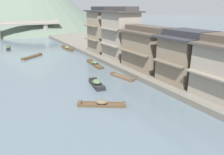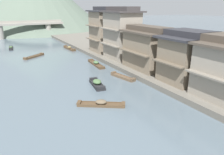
{
  "view_description": "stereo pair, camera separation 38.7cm",
  "coord_description": "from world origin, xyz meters",
  "px_view_note": "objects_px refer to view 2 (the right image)",
  "views": [
    {
      "loc": [
        -8.94,
        0.17,
        9.36
      ],
      "look_at": [
        2.43,
        20.41,
        1.66
      ],
      "focal_mm": 34.36,
      "sensor_mm": 36.0,
      "label": 1
    },
    {
      "loc": [
        -8.6,
        -0.02,
        9.36
      ],
      "look_at": [
        2.43,
        20.41,
        1.66
      ],
      "focal_mm": 34.36,
      "sensor_mm": 36.0,
      "label": 2
    }
  ],
  "objects_px": {
    "boat_midriver_upstream": "(123,77)",
    "stone_bridge": "(25,27)",
    "boat_moored_far": "(101,104)",
    "boat_midriver_drifting": "(11,48)",
    "house_waterfront_tall": "(188,57)",
    "house_waterfront_narrow": "(147,48)",
    "boat_moored_third": "(96,64)",
    "boat_upstream_distant": "(69,48)",
    "house_waterfront_end": "(107,30)",
    "boat_moored_nearest": "(34,57)",
    "boat_moored_second": "(97,84)",
    "house_waterfront_far": "(122,34)"
  },
  "relations": [
    {
      "from": "house_waterfront_tall",
      "to": "house_waterfront_end",
      "type": "xyz_separation_m",
      "value": [
        0.08,
        21.23,
        1.29
      ]
    },
    {
      "from": "boat_midriver_drifting",
      "to": "house_waterfront_tall",
      "type": "height_order",
      "value": "house_waterfront_tall"
    },
    {
      "from": "boat_moored_far",
      "to": "boat_midriver_drifting",
      "type": "bearing_deg",
      "value": 98.28
    },
    {
      "from": "boat_moored_second",
      "to": "house_waterfront_end",
      "type": "height_order",
      "value": "house_waterfront_end"
    },
    {
      "from": "boat_moored_second",
      "to": "boat_moored_third",
      "type": "distance_m",
      "value": 10.06
    },
    {
      "from": "house_waterfront_narrow",
      "to": "stone_bridge",
      "type": "height_order",
      "value": "house_waterfront_narrow"
    },
    {
      "from": "boat_midriver_upstream",
      "to": "house_waterfront_end",
      "type": "distance_m",
      "value": 16.73
    },
    {
      "from": "boat_moored_nearest",
      "to": "boat_moored_third",
      "type": "xyz_separation_m",
      "value": [
        8.19,
        -11.09,
        0.08
      ]
    },
    {
      "from": "boat_moored_far",
      "to": "house_waterfront_far",
      "type": "bearing_deg",
      "value": 52.97
    },
    {
      "from": "boat_upstream_distant",
      "to": "stone_bridge",
      "type": "relative_size",
      "value": 0.24
    },
    {
      "from": "boat_upstream_distant",
      "to": "boat_midriver_upstream",
      "type": "bearing_deg",
      "value": -90.05
    },
    {
      "from": "house_waterfront_narrow",
      "to": "house_waterfront_end",
      "type": "bearing_deg",
      "value": 86.55
    },
    {
      "from": "boat_moored_far",
      "to": "boat_upstream_distant",
      "type": "xyz_separation_m",
      "value": [
        6.38,
        30.19,
        0.02
      ]
    },
    {
      "from": "house_waterfront_narrow",
      "to": "stone_bridge",
      "type": "xyz_separation_m",
      "value": [
        -10.56,
        48.46,
        -0.26
      ]
    },
    {
      "from": "boat_midriver_upstream",
      "to": "house_waterfront_end",
      "type": "relative_size",
      "value": 0.49
    },
    {
      "from": "boat_midriver_drifting",
      "to": "house_waterfront_end",
      "type": "relative_size",
      "value": 0.54
    },
    {
      "from": "boat_upstream_distant",
      "to": "stone_bridge",
      "type": "xyz_separation_m",
      "value": [
        -6.0,
        25.53,
        3.15
      ]
    },
    {
      "from": "boat_moored_second",
      "to": "stone_bridge",
      "type": "height_order",
      "value": "stone_bridge"
    },
    {
      "from": "boat_moored_far",
      "to": "boat_midriver_drifting",
      "type": "distance_m",
      "value": 37.68
    },
    {
      "from": "boat_moored_third",
      "to": "house_waterfront_far",
      "type": "height_order",
      "value": "house_waterfront_far"
    },
    {
      "from": "house_waterfront_tall",
      "to": "house_waterfront_narrow",
      "type": "height_order",
      "value": "same"
    },
    {
      "from": "boat_midriver_upstream",
      "to": "house_waterfront_end",
      "type": "xyz_separation_m",
      "value": [
        5.43,
        15.08,
        4.79
      ]
    },
    {
      "from": "boat_moored_third",
      "to": "boat_upstream_distant",
      "type": "height_order",
      "value": "same"
    },
    {
      "from": "boat_moored_nearest",
      "to": "boat_moored_third",
      "type": "relative_size",
      "value": 0.73
    },
    {
      "from": "boat_moored_third",
      "to": "house_waterfront_end",
      "type": "height_order",
      "value": "house_waterfront_end"
    },
    {
      "from": "boat_moored_nearest",
      "to": "boat_midriver_drifting",
      "type": "bearing_deg",
      "value": 105.48
    },
    {
      "from": "boat_upstream_distant",
      "to": "boat_moored_third",
      "type": "bearing_deg",
      "value": -91.39
    },
    {
      "from": "boat_upstream_distant",
      "to": "house_waterfront_tall",
      "type": "relative_size",
      "value": 0.81
    },
    {
      "from": "boat_moored_third",
      "to": "boat_moored_far",
      "type": "relative_size",
      "value": 1.32
    },
    {
      "from": "boat_moored_nearest",
      "to": "boat_midriver_upstream",
      "type": "xyz_separation_m",
      "value": [
        8.55,
        -19.2,
        0.02
      ]
    },
    {
      "from": "boat_moored_far",
      "to": "boat_midriver_upstream",
      "type": "distance_m",
      "value": 9.02
    },
    {
      "from": "boat_moored_far",
      "to": "stone_bridge",
      "type": "xyz_separation_m",
      "value": [
        0.38,
        55.72,
        3.18
      ]
    },
    {
      "from": "boat_moored_second",
      "to": "boat_midriver_upstream",
      "type": "height_order",
      "value": "boat_moored_second"
    },
    {
      "from": "boat_moored_far",
      "to": "boat_midriver_upstream",
      "type": "relative_size",
      "value": 1.04
    },
    {
      "from": "boat_moored_second",
      "to": "boat_upstream_distant",
      "type": "xyz_separation_m",
      "value": [
        4.41,
        24.92,
        -0.09
      ]
    },
    {
      "from": "boat_midriver_upstream",
      "to": "stone_bridge",
      "type": "distance_m",
      "value": 49.8
    },
    {
      "from": "boat_upstream_distant",
      "to": "house_waterfront_tall",
      "type": "height_order",
      "value": "house_waterfront_tall"
    },
    {
      "from": "boat_moored_third",
      "to": "boat_midriver_drifting",
      "type": "height_order",
      "value": "boat_moored_third"
    },
    {
      "from": "boat_midriver_upstream",
      "to": "house_waterfront_tall",
      "type": "bearing_deg",
      "value": -48.99
    },
    {
      "from": "house_waterfront_tall",
      "to": "house_waterfront_far",
      "type": "xyz_separation_m",
      "value": [
        -0.81,
        14.21,
        1.29
      ]
    },
    {
      "from": "boat_moored_nearest",
      "to": "boat_moored_third",
      "type": "height_order",
      "value": "boat_moored_third"
    },
    {
      "from": "boat_moored_nearest",
      "to": "boat_moored_third",
      "type": "distance_m",
      "value": 13.79
    },
    {
      "from": "house_waterfront_far",
      "to": "house_waterfront_end",
      "type": "bearing_deg",
      "value": 82.73
    },
    {
      "from": "house_waterfront_end",
      "to": "house_waterfront_far",
      "type": "bearing_deg",
      "value": -97.27
    },
    {
      "from": "boat_moored_second",
      "to": "boat_midriver_drifting",
      "type": "bearing_deg",
      "value": 103.03
    },
    {
      "from": "house_waterfront_far",
      "to": "house_waterfront_tall",
      "type": "bearing_deg",
      "value": -86.72
    },
    {
      "from": "house_waterfront_tall",
      "to": "house_waterfront_end",
      "type": "bearing_deg",
      "value": 89.78
    },
    {
      "from": "boat_moored_second",
      "to": "boat_upstream_distant",
      "type": "distance_m",
      "value": 25.3
    },
    {
      "from": "boat_moored_nearest",
      "to": "house_waterfront_tall",
      "type": "relative_size",
      "value": 0.62
    },
    {
      "from": "boat_moored_nearest",
      "to": "house_waterfront_narrow",
      "type": "bearing_deg",
      "value": -54.39
    }
  ]
}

